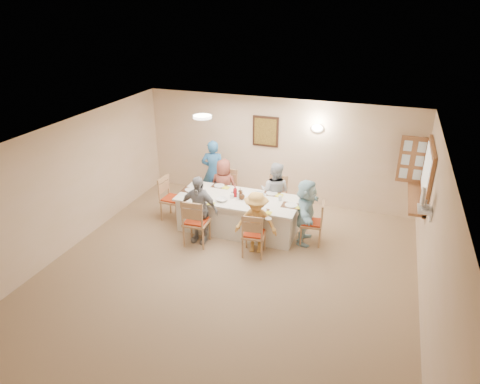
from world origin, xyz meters
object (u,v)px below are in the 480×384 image
(diner_back_right, at_px, (275,192))
(condiment_ketchup, at_px, (235,191))
(dining_table, at_px, (238,214))
(chair_back_right, at_px, (276,198))
(caregiver, at_px, (213,171))
(diner_right_end, at_px, (306,212))
(chair_front_right, at_px, (254,233))
(chair_right_end, at_px, (311,222))
(diner_front_left, at_px, (199,209))
(diner_front_right, at_px, (256,223))
(chair_back_left, at_px, (226,191))
(serving_hatch, at_px, (428,175))
(desk_fan, at_px, (424,201))
(chair_front_left, at_px, (196,221))
(chair_left_end, at_px, (173,199))
(diner_back_left, at_px, (224,186))

(diner_back_right, xyz_separation_m, condiment_ketchup, (-0.68, -0.65, 0.20))
(dining_table, xyz_separation_m, chair_back_right, (0.60, 0.80, 0.10))
(caregiver, bearing_deg, diner_right_end, 142.59)
(chair_front_right, height_order, condiment_ketchup, condiment_ketchup)
(dining_table, distance_m, chair_back_right, 1.00)
(dining_table, distance_m, caregiver, 1.61)
(dining_table, relative_size, chair_right_end, 2.75)
(diner_front_left, bearing_deg, diner_front_right, 2.17)
(chair_back_left, bearing_deg, serving_hatch, 1.36)
(chair_right_end, xyz_separation_m, diner_front_left, (-2.15, -0.68, 0.25))
(desk_fan, xyz_separation_m, chair_back_left, (-4.05, 1.47, -1.07))
(chair_back_left, distance_m, caregiver, 0.64)
(chair_front_right, height_order, diner_front_right, diner_front_right)
(chair_front_left, relative_size, diner_back_right, 0.75)
(chair_left_end, bearing_deg, caregiver, -20.29)
(diner_front_right, distance_m, condiment_ketchup, 1.02)
(diner_front_left, bearing_deg, dining_table, 50.75)
(chair_front_right, distance_m, diner_back_right, 1.50)
(diner_front_right, distance_m, caregiver, 2.47)
(dining_table, height_order, condiment_ketchup, condiment_ketchup)
(diner_front_right, xyz_separation_m, condiment_ketchup, (-0.68, 0.71, 0.25))
(serving_hatch, bearing_deg, diner_back_right, 179.96)
(chair_front_left, distance_m, diner_front_left, 0.23)
(diner_right_end, bearing_deg, dining_table, 85.25)
(chair_left_end, xyz_separation_m, condiment_ketchup, (1.47, 0.03, 0.39))
(chair_back_left, bearing_deg, diner_back_left, -86.96)
(diner_back_right, bearing_deg, caregiver, -12.02)
(chair_front_left, xyz_separation_m, diner_front_left, (0.00, 0.12, 0.20))
(chair_front_left, bearing_deg, chair_left_end, -44.27)
(chair_right_end, bearing_deg, diner_front_right, -60.74)
(diner_front_left, bearing_deg, chair_front_right, -3.54)
(chair_front_left, xyz_separation_m, diner_back_left, (0.00, 1.48, 0.13))
(chair_front_left, relative_size, caregiver, 0.66)
(dining_table, distance_m, chair_back_left, 1.01)
(chair_right_end, distance_m, caregiver, 2.86)
(dining_table, height_order, chair_back_left, chair_back_left)
(serving_hatch, distance_m, chair_front_left, 4.52)
(serving_hatch, xyz_separation_m, condiment_ketchup, (-3.64, -0.65, -0.62))
(serving_hatch, relative_size, desk_fan, 5.00)
(dining_table, relative_size, caregiver, 1.64)
(dining_table, xyz_separation_m, chair_left_end, (-1.55, 0.00, 0.11))
(chair_back_right, bearing_deg, diner_right_end, -46.46)
(serving_hatch, height_order, chair_back_left, serving_hatch)
(chair_right_end, xyz_separation_m, diner_back_left, (-2.15, 0.68, 0.18))
(chair_left_end, relative_size, caregiver, 0.64)
(diner_right_end, bearing_deg, caregiver, 60.28)
(desk_fan, xyz_separation_m, diner_back_left, (-4.05, 1.35, -0.91))
(diner_front_right, relative_size, condiment_ketchup, 5.14)
(chair_back_left, bearing_deg, chair_front_right, -50.09)
(chair_right_end, xyz_separation_m, diner_right_end, (-0.13, 0.00, 0.22))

